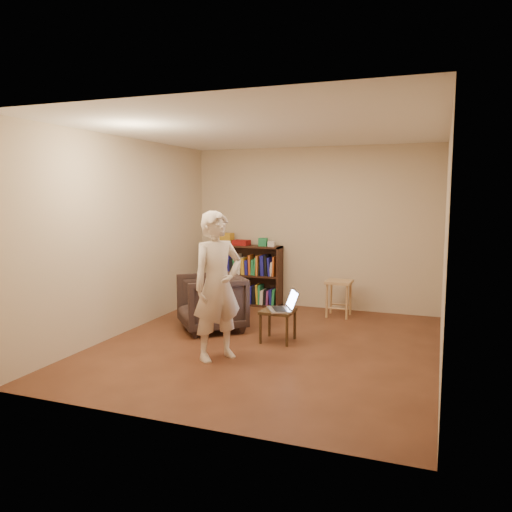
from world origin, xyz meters
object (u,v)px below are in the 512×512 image
at_px(bookshelf, 247,278).
at_px(laptop, 284,306).
at_px(person, 217,286).
at_px(armchair, 211,302).
at_px(stool, 339,288).
at_px(side_table, 278,315).

relative_size(bookshelf, laptop, 2.49).
bearing_deg(bookshelf, person, -75.10).
xyz_separation_m(bookshelf, armchair, (0.14, -1.68, -0.06)).
relative_size(bookshelf, stool, 2.18).
height_order(stool, armchair, armchair).
height_order(bookshelf, side_table, bookshelf).
distance_m(armchair, laptop, 1.12).
bearing_deg(armchair, stool, 92.31).
relative_size(bookshelf, person, 0.72).
distance_m(stool, person, 2.62).
bearing_deg(person, bookshelf, 49.79).
height_order(side_table, laptop, laptop).
height_order(side_table, person, person).
height_order(bookshelf, laptop, bookshelf).
bearing_deg(side_table, laptop, 1.77).
distance_m(stool, armchair, 2.02).
bearing_deg(bookshelf, laptop, -56.44).
height_order(laptop, person, person).
relative_size(stool, person, 0.33).
xyz_separation_m(stool, armchair, (-1.49, -1.36, -0.06)).
bearing_deg(stool, person, -110.31).
bearing_deg(armchair, side_table, 38.95).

